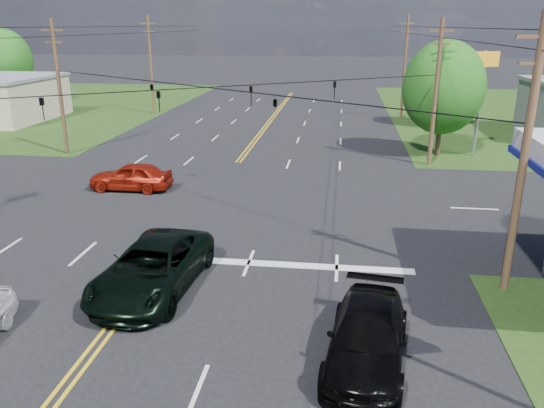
# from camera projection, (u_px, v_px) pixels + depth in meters

# --- Properties ---
(ground) EXTENTS (280.00, 280.00, 0.00)m
(ground) POSITION_uv_depth(u_px,v_px,m) (211.00, 198.00, 29.14)
(ground) COLOR black
(ground) RESTS_ON ground
(stop_bar) EXTENTS (10.00, 0.50, 0.02)m
(stop_bar) POSITION_uv_depth(u_px,v_px,m) (286.00, 265.00, 21.02)
(stop_bar) COLOR silver
(stop_bar) RESTS_ON ground
(pole_se) EXTENTS (1.60, 0.28, 9.50)m
(pole_se) POSITION_uv_depth(u_px,v_px,m) (524.00, 156.00, 17.53)
(pole_se) COLOR #48321E
(pole_se) RESTS_ON ground
(pole_nw) EXTENTS (1.60, 0.28, 9.50)m
(pole_nw) POSITION_uv_depth(u_px,v_px,m) (59.00, 86.00, 37.60)
(pole_nw) COLOR #48321E
(pole_nw) RESTS_ON ground
(pole_ne) EXTENTS (1.60, 0.28, 9.50)m
(pole_ne) POSITION_uv_depth(u_px,v_px,m) (436.00, 92.00, 34.44)
(pole_ne) COLOR #48321E
(pole_ne) RESTS_ON ground
(pole_left_far) EXTENTS (1.60, 0.28, 10.00)m
(pole_left_far) POSITION_uv_depth(u_px,v_px,m) (151.00, 64.00, 55.36)
(pole_left_far) COLOR #48321E
(pole_left_far) RESTS_ON ground
(pole_right_far) EXTENTS (1.60, 0.28, 10.00)m
(pole_right_far) POSITION_uv_depth(u_px,v_px,m) (405.00, 66.00, 52.21)
(pole_right_far) COLOR #48321E
(pole_right_far) RESTS_ON ground
(span_wire_signals) EXTENTS (26.00, 18.00, 1.13)m
(span_wire_signals) POSITION_uv_depth(u_px,v_px,m) (206.00, 87.00, 27.22)
(span_wire_signals) COLOR black
(span_wire_signals) RESTS_ON ground
(power_lines) EXTENTS (26.04, 100.00, 0.64)m
(power_lines) POSITION_uv_depth(u_px,v_px,m) (194.00, 35.00, 24.50)
(power_lines) COLOR black
(power_lines) RESTS_ON ground
(tree_right_a) EXTENTS (5.70, 5.70, 8.18)m
(tree_right_a) POSITION_uv_depth(u_px,v_px,m) (443.00, 88.00, 37.15)
(tree_right_a) COLOR #48321E
(tree_right_a) RESTS_ON ground
(tree_right_b) EXTENTS (4.94, 4.94, 7.09)m
(tree_right_b) POSITION_uv_depth(u_px,v_px,m) (448.00, 81.00, 48.33)
(tree_right_b) COLOR #48321E
(tree_right_b) RESTS_ON ground
(tree_far_l) EXTENTS (6.08, 6.08, 8.72)m
(tree_far_l) POSITION_uv_depth(u_px,v_px,m) (5.00, 60.00, 61.42)
(tree_far_l) COLOR #48321E
(tree_far_l) RESTS_ON ground
(pickup_dkgreen) EXTENTS (3.34, 6.47, 1.74)m
(pickup_dkgreen) POSITION_uv_depth(u_px,v_px,m) (153.00, 268.00, 18.79)
(pickup_dkgreen) COLOR black
(pickup_dkgreen) RESTS_ON ground
(suv_black) EXTENTS (2.78, 5.46, 1.52)m
(suv_black) POSITION_uv_depth(u_px,v_px,m) (367.00, 337.00, 14.82)
(suv_black) COLOR black
(suv_black) RESTS_ON ground
(sedan_red) EXTENTS (4.67, 1.90, 1.59)m
(sedan_red) POSITION_uv_depth(u_px,v_px,m) (131.00, 176.00, 30.42)
(sedan_red) COLOR maroon
(sedan_red) RESTS_ON ground
(polesign_ne) EXTENTS (2.03, 0.82, 7.42)m
(polesign_ne) POSITION_uv_depth(u_px,v_px,m) (483.00, 76.00, 36.66)
(polesign_ne) COLOR #A5A5AA
(polesign_ne) RESTS_ON ground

